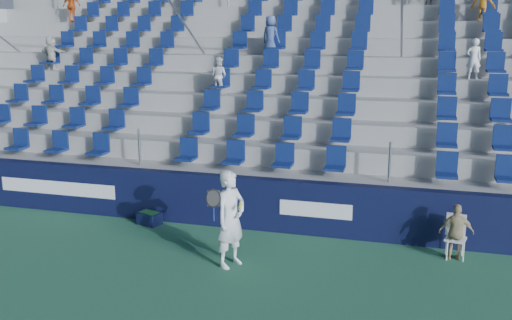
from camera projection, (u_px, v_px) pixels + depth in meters
The scene contains 7 objects.
ground at pixel (203, 286), 10.18m from camera, with size 70.00×70.00×0.00m, color #2C6847.
sponsor_wall at pixel (252, 203), 13.00m from camera, with size 24.00×0.32×1.20m.
grandstand at pixel (298, 107), 17.43m from camera, with size 24.00×8.17×6.63m.
tennis_player at pixel (231, 219), 10.86m from camera, with size 0.75×0.82×1.90m.
line_judge_chair at pixel (456, 233), 11.39m from camera, with size 0.46×0.47×0.87m.
line_judge at pixel (456, 232), 11.24m from camera, with size 0.67×0.28×1.14m, color tan.
ball_bin at pixel (149, 218), 13.35m from camera, with size 0.62×0.50×0.30m.
Camera 1 is at (3.46, -8.81, 4.49)m, focal length 40.00 mm.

